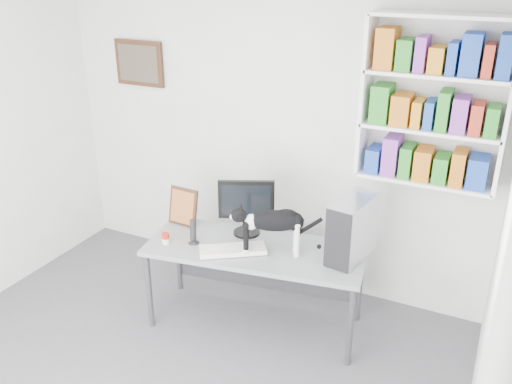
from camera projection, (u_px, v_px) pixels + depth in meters
room at (121, 232)px, 3.13m from camera, size 4.01×4.01×2.70m
bookshelf at (434, 102)px, 3.90m from camera, size 1.03×0.28×1.24m
wall_art at (139, 63)px, 5.06m from camera, size 0.52×0.04×0.42m
desk at (255, 286)px, 4.40m from camera, size 1.80×0.93×0.71m
monitor at (246, 207)px, 4.38m from camera, size 0.50×0.38×0.48m
keyboard at (233, 250)px, 4.18m from camera, size 0.53×0.45×0.04m
pc_tower at (352, 229)px, 4.03m from camera, size 0.28×0.50×0.48m
speaker at (193, 231)px, 4.28m from camera, size 0.11×0.11×0.21m
leaning_print at (183, 206)px, 4.57m from camera, size 0.27×0.12×0.33m
soup_can at (166, 238)px, 4.30m from camera, size 0.08×0.08×0.09m
cat at (273, 232)px, 4.09m from camera, size 0.63×0.42×0.38m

